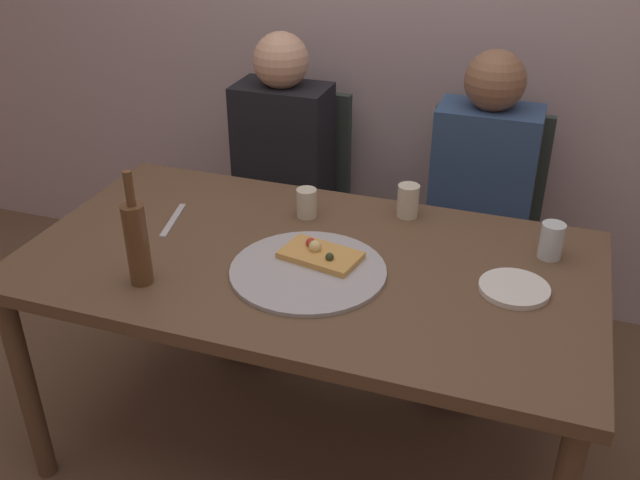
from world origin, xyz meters
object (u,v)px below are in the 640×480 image
at_px(plate_stack, 514,288).
at_px(table_knife, 173,220).
at_px(pizza_tray, 308,271).
at_px(wine_glass, 552,241).
at_px(tumbler_far, 307,203).
at_px(wine_bottle, 137,242).
at_px(guest_in_beanie, 478,204).
at_px(chair_left, 290,189).
at_px(guest_in_sweater, 275,175).
at_px(pizza_slice_last, 320,254).
at_px(chair_right, 480,217).
at_px(dining_table, 308,279).
at_px(tumbler_near, 408,201).

height_order(plate_stack, table_knife, plate_stack).
relative_size(pizza_tray, wine_glass, 4.09).
xyz_separation_m(tumbler_far, wine_glass, (0.74, -0.01, 0.01)).
xyz_separation_m(wine_bottle, guest_in_beanie, (0.77, 0.96, -0.21)).
xyz_separation_m(pizza_tray, table_knife, (-0.50, 0.15, -0.00)).
bearing_deg(wine_bottle, pizza_tray, 25.14).
bearing_deg(plate_stack, pizza_tray, -170.33).
xyz_separation_m(wine_bottle, chair_left, (-0.01, 1.11, -0.34)).
distance_m(plate_stack, guest_in_sweater, 1.18).
bearing_deg(pizza_slice_last, guest_in_sweater, 121.46).
height_order(plate_stack, chair_right, chair_right).
relative_size(dining_table, tumbler_far, 17.65).
xyz_separation_m(chair_left, guest_in_sweater, (-0.00, -0.15, 0.13)).
height_order(dining_table, pizza_slice_last, pizza_slice_last).
relative_size(dining_table, wine_bottle, 5.04).
bearing_deg(pizza_tray, dining_table, 109.74).
relative_size(tumbler_near, guest_in_sweater, 0.09).
bearing_deg(wine_bottle, chair_left, 90.59).
height_order(pizza_slice_last, chair_left, chair_left).
height_order(tumbler_near, plate_stack, tumbler_near).
distance_m(wine_bottle, wine_glass, 1.14).
height_order(wine_bottle, tumbler_far, wine_bottle).
bearing_deg(guest_in_beanie, pizza_slice_last, 63.33).
bearing_deg(dining_table, plate_stack, 1.75).
xyz_separation_m(wine_glass, plate_stack, (-0.08, -0.21, -0.05)).
distance_m(tumbler_far, guest_in_sweater, 0.56).
distance_m(pizza_slice_last, wine_glass, 0.66).
xyz_separation_m(pizza_slice_last, wine_glass, (0.61, 0.24, 0.03)).
xyz_separation_m(chair_left, chair_right, (0.78, 0.00, 0.00)).
xyz_separation_m(table_knife, chair_left, (0.09, 0.77, -0.22)).
distance_m(chair_left, chair_right, 0.78).
xyz_separation_m(dining_table, chair_left, (-0.39, 0.84, -0.14)).
height_order(pizza_tray, guest_in_sweater, guest_in_sweater).
relative_size(plate_stack, guest_in_beanie, 0.16).
relative_size(pizza_slice_last, tumbler_far, 2.60).
distance_m(dining_table, chair_right, 0.94).
bearing_deg(dining_table, guest_in_beanie, 60.63).
height_order(dining_table, guest_in_beanie, guest_in_beanie).
xyz_separation_m(plate_stack, guest_in_sweater, (-0.96, 0.68, -0.10)).
relative_size(tumbler_near, wine_glass, 0.99).
bearing_deg(wine_glass, tumbler_near, 164.96).
height_order(dining_table, wine_bottle, wine_bottle).
distance_m(chair_right, guest_in_beanie, 0.20).
distance_m(dining_table, guest_in_sweater, 0.80).
height_order(pizza_slice_last, table_knife, pizza_slice_last).
relative_size(tumbler_far, plate_stack, 0.50).
bearing_deg(dining_table, pizza_slice_last, -11.57).
relative_size(dining_table, chair_left, 1.82).
xyz_separation_m(chair_right, guest_in_sweater, (-0.78, -0.15, 0.13)).
distance_m(pizza_slice_last, tumbler_far, 0.28).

